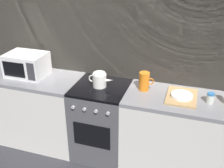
# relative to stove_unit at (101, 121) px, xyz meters

# --- Properties ---
(ground_plane) EXTENTS (8.00, 8.00, 0.00)m
(ground_plane) POSITION_rel_stove_unit_xyz_m (0.00, 0.00, -0.45)
(ground_plane) COLOR #2D2D33
(back_wall) EXTENTS (3.60, 0.05, 2.40)m
(back_wall) POSITION_rel_stove_unit_xyz_m (0.00, 0.32, 0.75)
(back_wall) COLOR #A39989
(back_wall) RESTS_ON ground_plane
(counter_left) EXTENTS (1.20, 0.60, 0.90)m
(counter_left) POSITION_rel_stove_unit_xyz_m (-0.90, 0.00, 0.00)
(counter_left) COLOR silver
(counter_left) RESTS_ON ground_plane
(stove_unit) EXTENTS (0.60, 0.63, 0.90)m
(stove_unit) POSITION_rel_stove_unit_xyz_m (0.00, 0.00, 0.00)
(stove_unit) COLOR #4C4C51
(stove_unit) RESTS_ON ground_plane
(counter_right) EXTENTS (1.20, 0.60, 0.90)m
(counter_right) POSITION_rel_stove_unit_xyz_m (0.90, 0.00, 0.00)
(counter_right) COLOR silver
(counter_right) RESTS_ON ground_plane
(microwave) EXTENTS (0.46, 0.35, 0.27)m
(microwave) POSITION_rel_stove_unit_xyz_m (-0.93, 0.02, 0.59)
(microwave) COLOR white
(microwave) RESTS_ON counter_left
(kettle) EXTENTS (0.28, 0.15, 0.17)m
(kettle) POSITION_rel_stove_unit_xyz_m (-0.01, 0.00, 0.53)
(kettle) COLOR white
(kettle) RESTS_ON stove_unit
(pitcher) EXTENTS (0.16, 0.11, 0.20)m
(pitcher) POSITION_rel_stove_unit_xyz_m (0.47, 0.07, 0.55)
(pitcher) COLOR orange
(pitcher) RESTS_ON counter_right
(dish_pile) EXTENTS (0.30, 0.40, 0.06)m
(dish_pile) POSITION_rel_stove_unit_xyz_m (0.87, 0.01, 0.47)
(dish_pile) COLOR tan
(dish_pile) RESTS_ON counter_right
(spice_jar) EXTENTS (0.08, 0.08, 0.10)m
(spice_jar) POSITION_rel_stove_unit_xyz_m (1.14, -0.00, 0.50)
(spice_jar) COLOR silver
(spice_jar) RESTS_ON counter_right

